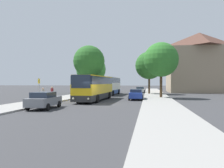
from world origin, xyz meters
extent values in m
plane|color=#38383A|center=(0.00, 0.00, 0.00)|extent=(300.00, 300.00, 0.00)
cube|color=gray|center=(-7.00, 0.00, 0.07)|extent=(4.00, 120.00, 0.15)
cube|color=gray|center=(7.00, 0.00, 0.07)|extent=(4.00, 120.00, 0.15)
cube|color=gray|center=(18.26, 33.62, 5.34)|extent=(15.10, 13.84, 10.68)
pyramid|color=#513328|center=(18.26, 33.62, 12.76)|extent=(15.10, 13.84, 4.15)
cube|color=#2D2D2D|center=(-1.35, 4.99, 0.62)|extent=(2.74, 11.72, 0.70)
cube|color=yellow|center=(-1.35, 4.99, 1.59)|extent=(2.74, 11.72, 1.23)
cube|color=#232D3D|center=(-1.35, 4.99, 2.68)|extent=(2.76, 11.48, 0.95)
cube|color=yellow|center=(-1.35, 4.99, 3.21)|extent=(2.68, 11.48, 0.12)
cube|color=#232D3D|center=(-1.51, -0.87, 2.53)|extent=(2.18, 0.12, 1.45)
sphere|color=#F4EAC1|center=(-2.36, -0.86, 0.66)|extent=(0.24, 0.24, 0.24)
sphere|color=#F4EAC1|center=(-0.67, -0.91, 0.66)|extent=(0.24, 0.24, 0.24)
cylinder|color=black|center=(-2.66, 1.53, 0.50)|extent=(0.33, 1.01, 1.00)
cylinder|color=black|center=(-0.24, 1.46, 0.50)|extent=(0.33, 1.01, 1.00)
cylinder|color=black|center=(-2.47, 8.52, 0.50)|extent=(0.33, 1.01, 1.00)
cylinder|color=black|center=(-0.05, 8.45, 0.50)|extent=(0.33, 1.01, 1.00)
cube|color=#2D519E|center=(-1.75, 18.74, 0.62)|extent=(2.74, 10.75, 0.70)
cube|color=silver|center=(-1.75, 18.74, 1.67)|extent=(2.74, 10.75, 1.39)
cube|color=#232D3D|center=(-1.75, 18.74, 2.84)|extent=(2.76, 10.54, 0.95)
cube|color=silver|center=(-1.75, 18.74, 3.37)|extent=(2.68, 10.54, 0.12)
cube|color=#232D3D|center=(-1.91, 13.37, 2.69)|extent=(2.17, 0.13, 1.45)
sphere|color=#F4EAC1|center=(-2.75, 13.37, 0.66)|extent=(0.24, 0.24, 0.24)
sphere|color=#F4EAC1|center=(-1.06, 13.32, 0.66)|extent=(0.24, 0.24, 0.24)
cylinder|color=black|center=(-3.05, 15.57, 0.50)|extent=(0.33, 1.01, 1.00)
cylinder|color=black|center=(-0.64, 15.49, 0.50)|extent=(0.33, 1.01, 1.00)
cylinder|color=black|center=(-2.85, 21.98, 0.50)|extent=(0.33, 1.01, 1.00)
cylinder|color=black|center=(-0.44, 21.90, 0.50)|extent=(0.33, 1.01, 1.00)
cube|color=slate|center=(-3.77, -4.77, 0.68)|extent=(2.02, 4.38, 0.74)
cube|color=#232D3D|center=(-3.76, -4.94, 1.30)|extent=(1.71, 2.31, 0.49)
cylinder|color=black|center=(-4.74, -3.48, 0.31)|extent=(0.23, 0.63, 0.62)
cylinder|color=black|center=(-2.91, -3.40, 0.31)|extent=(0.23, 0.63, 0.62)
cylinder|color=black|center=(-4.62, -6.14, 0.31)|extent=(0.23, 0.63, 0.62)
cylinder|color=black|center=(-2.79, -6.06, 0.31)|extent=(0.23, 0.63, 0.62)
cube|color=#233D9E|center=(3.99, 7.04, 0.67)|extent=(1.90, 4.51, 0.72)
cube|color=#232D3D|center=(3.98, 7.22, 1.26)|extent=(1.62, 2.37, 0.44)
cylinder|color=black|center=(4.91, 5.69, 0.31)|extent=(0.22, 0.63, 0.62)
cylinder|color=black|center=(3.15, 5.63, 0.31)|extent=(0.22, 0.63, 0.62)
cylinder|color=black|center=(4.83, 8.45, 0.31)|extent=(0.22, 0.63, 0.62)
cylinder|color=black|center=(3.07, 8.40, 0.31)|extent=(0.22, 0.63, 0.62)
cube|color=silver|center=(3.82, 28.36, 0.61)|extent=(1.96, 3.99, 0.60)
cube|color=#232D3D|center=(3.82, 28.52, 1.15)|extent=(1.72, 2.08, 0.48)
cylinder|color=black|center=(4.78, 27.13, 0.31)|extent=(0.20, 0.62, 0.62)
cylinder|color=black|center=(2.84, 27.14, 0.31)|extent=(0.20, 0.62, 0.62)
cylinder|color=black|center=(4.79, 29.59, 0.31)|extent=(0.20, 0.62, 0.62)
cylinder|color=black|center=(2.85, 29.60, 0.31)|extent=(0.20, 0.62, 0.62)
cylinder|color=gray|center=(-7.47, 1.25, 1.54)|extent=(0.08, 0.08, 2.78)
cube|color=yellow|center=(-7.47, 1.25, 2.58)|extent=(0.03, 0.45, 0.60)
cylinder|color=#23232D|center=(-5.82, -1.01, 0.55)|extent=(0.30, 0.30, 0.80)
cylinder|color=#B2A899|center=(-5.82, -1.01, 1.29)|extent=(0.36, 0.36, 0.67)
sphere|color=tan|center=(-5.82, -1.01, 1.73)|extent=(0.22, 0.22, 0.22)
cylinder|color=#23232D|center=(-6.53, 2.88, 0.56)|extent=(0.30, 0.30, 0.83)
cylinder|color=maroon|center=(-6.53, 2.88, 1.32)|extent=(0.36, 0.36, 0.69)
sphere|color=tan|center=(-6.53, 2.88, 1.77)|extent=(0.22, 0.22, 0.22)
cylinder|color=brown|center=(-7.31, 25.22, 1.53)|extent=(0.40, 0.40, 2.76)
sphere|color=#387F33|center=(-7.31, 25.22, 5.46)|extent=(6.79, 6.79, 6.79)
cylinder|color=brown|center=(-6.33, 19.97, 2.27)|extent=(0.40, 0.40, 4.23)
sphere|color=#286023|center=(-6.33, 19.97, 6.80)|extent=(6.44, 6.44, 6.44)
cylinder|color=#47331E|center=(7.62, 10.77, 2.04)|extent=(0.40, 0.40, 3.79)
sphere|color=#2D7028|center=(7.62, 10.77, 5.93)|extent=(5.31, 5.31, 5.31)
cylinder|color=#47331E|center=(5.88, 21.96, 1.97)|extent=(0.40, 0.40, 3.65)
sphere|color=#286023|center=(5.88, 21.96, 5.93)|extent=(5.69, 5.69, 5.69)
camera|label=1|loc=(5.65, -23.51, 2.40)|focal=35.00mm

